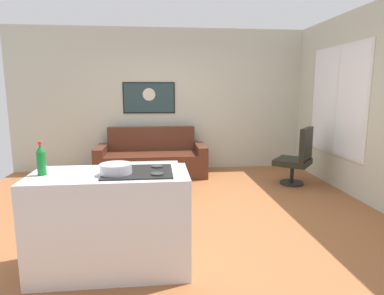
% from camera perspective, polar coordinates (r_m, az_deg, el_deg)
% --- Properties ---
extents(ground, '(6.40, 6.40, 0.04)m').
position_cam_1_polar(ground, '(4.59, -1.23, -10.91)').
color(ground, '#985A32').
extents(back_wall, '(6.40, 0.05, 2.80)m').
position_cam_1_polar(back_wall, '(6.71, -3.05, 8.14)').
color(back_wall, beige).
rests_on(back_wall, ground).
extents(right_wall, '(0.05, 6.40, 2.80)m').
position_cam_1_polar(right_wall, '(5.46, 27.23, 6.63)').
color(right_wall, beige).
rests_on(right_wall, ground).
extents(couch, '(2.04, 0.82, 0.90)m').
position_cam_1_polar(couch, '(6.32, -6.97, -2.16)').
color(couch, '#4E271A').
rests_on(couch, ground).
extents(coffee_table, '(0.95, 0.52, 0.46)m').
position_cam_1_polar(coffee_table, '(5.21, -7.58, -3.40)').
color(coffee_table, silver).
rests_on(coffee_table, ground).
extents(armchair, '(0.78, 0.78, 0.99)m').
position_cam_1_polar(armchair, '(5.87, 17.80, -1.63)').
color(armchair, black).
rests_on(armchair, ground).
extents(kitchen_counter, '(1.38, 0.67, 0.92)m').
position_cam_1_polar(kitchen_counter, '(3.12, -13.68, -12.25)').
color(kitchen_counter, silver).
rests_on(kitchen_counter, ground).
extents(soda_bottle, '(0.07, 0.07, 0.29)m').
position_cam_1_polar(soda_bottle, '(3.08, -24.61, -2.01)').
color(soda_bottle, '#167129').
rests_on(soda_bottle, kitchen_counter).
extents(mixing_bowl, '(0.27, 0.27, 0.10)m').
position_cam_1_polar(mixing_bowl, '(2.91, -13.03, -3.71)').
color(mixing_bowl, silver).
rests_on(mixing_bowl, kitchen_counter).
extents(wall_painting, '(1.02, 0.03, 0.61)m').
position_cam_1_polar(wall_painting, '(6.65, -7.43, 8.52)').
color(wall_painting, black).
extents(window, '(0.03, 1.67, 1.78)m').
position_cam_1_polar(window, '(5.95, 23.78, 7.39)').
color(window, silver).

